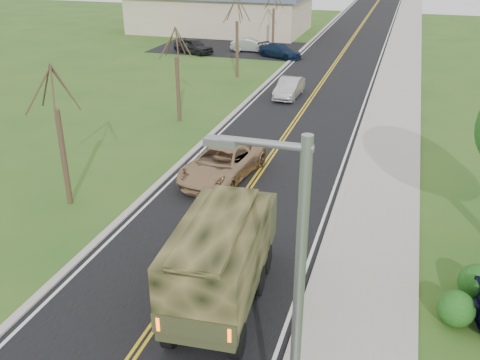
% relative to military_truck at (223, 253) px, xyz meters
% --- Properties ---
extents(road, '(8.00, 120.00, 0.01)m').
position_rel_military_truck_xyz_m(road, '(-1.62, 34.59, -1.83)').
color(road, black).
rests_on(road, ground).
extents(curb_right, '(0.30, 120.00, 0.12)m').
position_rel_military_truck_xyz_m(curb_right, '(2.53, 34.59, -1.77)').
color(curb_right, '#9E998E').
rests_on(curb_right, ground).
extents(sidewalk_right, '(3.20, 120.00, 0.10)m').
position_rel_military_truck_xyz_m(sidewalk_right, '(4.28, 34.59, -1.78)').
color(sidewalk_right, '#9E998E').
rests_on(sidewalk_right, ground).
extents(curb_left, '(0.30, 120.00, 0.10)m').
position_rel_military_truck_xyz_m(curb_left, '(-5.77, 34.59, -1.78)').
color(curb_left, '#9E998E').
rests_on(curb_left, ground).
extents(street_light, '(1.65, 0.22, 8.00)m').
position_rel_military_truck_xyz_m(street_light, '(3.28, -5.91, 2.60)').
color(street_light, gray).
rests_on(street_light, ground).
extents(bare_tree_a, '(1.93, 2.26, 6.08)m').
position_rel_military_truck_xyz_m(bare_tree_a, '(-8.62, 4.59, 0.79)').
color(bare_tree_a, '#38281C').
rests_on(bare_tree_a, ground).
extents(bare_tree_b, '(1.83, 2.14, 5.73)m').
position_rel_military_truck_xyz_m(bare_tree_b, '(-8.62, 16.59, 0.64)').
color(bare_tree_b, '#38281C').
rests_on(bare_tree_b, ground).
extents(bare_tree_c, '(2.04, 2.39, 6.42)m').
position_rel_military_truck_xyz_m(bare_tree_c, '(-8.62, 28.59, 0.94)').
color(bare_tree_c, '#38281C').
rests_on(bare_tree_c, ground).
extents(bare_tree_d, '(1.88, 2.20, 5.91)m').
position_rel_military_truck_xyz_m(bare_tree_d, '(-8.62, 40.59, 0.72)').
color(bare_tree_d, '#38281C').
rests_on(bare_tree_d, ground).
extents(commercial_building, '(25.50, 21.50, 5.65)m').
position_rel_military_truck_xyz_m(commercial_building, '(-17.60, 50.56, 0.85)').
color(commercial_building, tan).
rests_on(commercial_building, ground).
extents(military_truck, '(2.71, 6.58, 3.20)m').
position_rel_military_truck_xyz_m(military_truck, '(0.00, 0.00, 0.00)').
color(military_truck, black).
rests_on(military_truck, ground).
extents(suv_champagne, '(3.25, 5.88, 1.56)m').
position_rel_military_truck_xyz_m(suv_champagne, '(-3.16, 9.07, -1.06)').
color(suv_champagne, tan).
rests_on(suv_champagne, ground).
extents(sedan_silver, '(1.54, 4.16, 1.36)m').
position_rel_military_truck_xyz_m(sedan_silver, '(-3.21, 23.85, -1.15)').
color(sedan_silver, '#B3B3B8').
rests_on(sedan_silver, ground).
extents(lot_car_dark, '(4.61, 3.20, 1.46)m').
position_rel_military_truck_xyz_m(lot_car_dark, '(-15.68, 36.59, -1.11)').
color(lot_car_dark, black).
rests_on(lot_car_dark, ground).
extents(lot_car_silver, '(4.07, 1.74, 1.30)m').
position_rel_military_truck_xyz_m(lot_car_silver, '(-10.50, 39.06, -1.18)').
color(lot_car_silver, '#BBBAC0').
rests_on(lot_car_silver, ground).
extents(lot_car_navy, '(4.77, 3.43, 1.28)m').
position_rel_military_truck_xyz_m(lot_car_navy, '(-7.02, 37.11, -1.19)').
color(lot_car_navy, '#0E1D36').
rests_on(lot_car_navy, ground).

